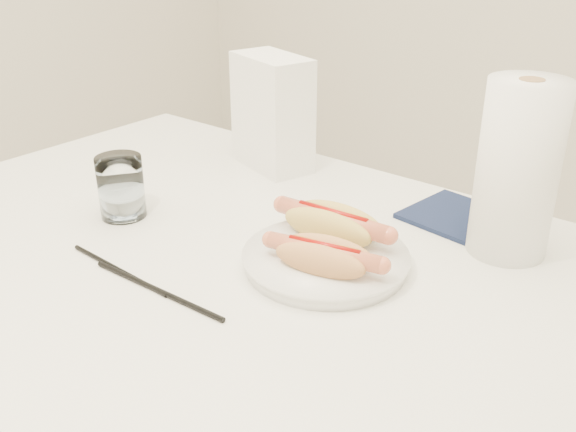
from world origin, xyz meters
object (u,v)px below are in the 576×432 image
Objects in this scene: napkin_box at (272,113)px; table at (236,286)px; plate at (326,261)px; hotdog_left at (333,224)px; hotdog_right at (324,256)px; water_glass at (121,187)px; paper_towel_roll at (517,170)px.

table is at bearing -42.00° from napkin_box.
table is 0.15m from plate.
hotdog_left reaches higher than table.
napkin_box is at bearing 120.88° from table.
table is 6.77× the size of hotdog_left.
hotdog_right is 0.44m from napkin_box.
hotdog_left reaches higher than plate.
plate is 2.21× the size of water_glass.
water_glass reaches higher than hotdog_left.
water_glass reaches higher than table.
napkin_box is at bearing 140.61° from plate.
hotdog_left is 0.36m from napkin_box.
plate is 0.36m from water_glass.
napkin_box is (-0.18, 0.29, 0.16)m from table.
hotdog_right is (0.15, 0.01, 0.10)m from table.
hotdog_right reaches higher than table.
hotdog_right is (0.02, -0.03, 0.03)m from plate.
hotdog_right is at bearing -23.95° from napkin_box.
paper_towel_roll reaches higher than napkin_box.
napkin_box reaches higher than water_glass.
napkin_box is at bearing 126.43° from hotdog_right.
table is 5.75× the size of napkin_box.
paper_towel_roll is (0.17, 0.20, 0.11)m from plate.
hotdog_left is 1.12× the size of hotdog_right.
plate is 0.05m from hotdog_right.
hotdog_right is at bearing -122.76° from paper_towel_roll.
plate is at bearing -130.54° from paper_towel_roll.
plate is (0.13, 0.04, 0.07)m from table.
plate is at bearing 18.52° from table.
hotdog_left is at bearing -18.68° from napkin_box.
paper_towel_roll is at bearing 11.14° from napkin_box.
napkin_box is 0.84× the size of paper_towel_roll.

